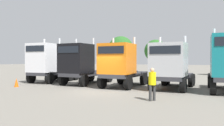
% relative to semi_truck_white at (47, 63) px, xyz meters
% --- Properties ---
extents(ground, '(200.00, 200.00, 0.00)m').
position_rel_semi_truck_white_xyz_m(ground, '(7.96, -3.29, -1.99)').
color(ground, slate).
extents(semi_truck_white, '(2.91, 5.94, 4.43)m').
position_rel_semi_truck_white_xyz_m(semi_truck_white, '(0.00, 0.00, 0.00)').
color(semi_truck_white, '#333338').
rests_on(semi_truck_white, ground).
extents(semi_truck_black, '(2.63, 5.81, 4.24)m').
position_rel_semi_truck_white_xyz_m(semi_truck_black, '(4.16, -0.29, -0.09)').
color(semi_truck_black, '#333338').
rests_on(semi_truck_black, ground).
extents(semi_truck_orange, '(2.62, 6.11, 4.11)m').
position_rel_semi_truck_white_xyz_m(semi_truck_orange, '(8.27, -0.53, -0.15)').
color(semi_truck_orange, '#333338').
rests_on(semi_truck_orange, ground).
extents(semi_truck_silver, '(2.58, 6.13, 4.05)m').
position_rel_semi_truck_white_xyz_m(semi_truck_silver, '(12.18, -0.14, -0.20)').
color(semi_truck_silver, '#333338').
rests_on(semi_truck_silver, ground).
extents(visitor_in_hivis, '(0.55, 0.55, 1.80)m').
position_rel_semi_truck_white_xyz_m(visitor_in_hivis, '(12.27, -5.23, -0.94)').
color(visitor_in_hivis, '#323232').
rests_on(visitor_in_hivis, ground).
extents(traffic_cone_far, '(0.36, 0.36, 0.73)m').
position_rel_semi_truck_white_xyz_m(traffic_cone_far, '(0.28, -3.94, -1.62)').
color(traffic_cone_far, '#F2590C').
rests_on(traffic_cone_far, ground).
extents(oak_far_left, '(4.21, 4.21, 6.24)m').
position_rel_semi_truck_white_xyz_m(oak_far_left, '(0.25, 17.32, 2.13)').
color(oak_far_left, '#4C3823').
rests_on(oak_far_left, ground).
extents(oak_far_centre, '(3.31, 3.31, 5.29)m').
position_rel_semi_truck_white_xyz_m(oak_far_centre, '(6.60, 15.80, 1.63)').
color(oak_far_centre, '#4C3823').
rests_on(oak_far_centre, ground).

